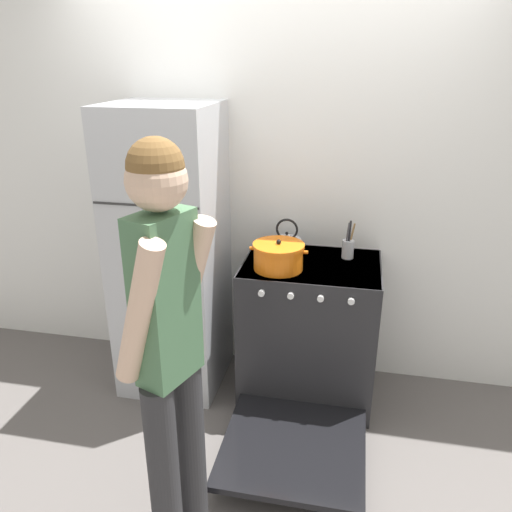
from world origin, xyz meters
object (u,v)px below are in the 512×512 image
at_px(tea_kettle, 287,244).
at_px(person, 169,343).
at_px(dutch_oven_pot, 278,256).
at_px(refrigerator, 171,253).
at_px(stove_range, 308,333).
at_px(utensil_jar, 348,247).

relative_size(tea_kettle, person, 0.13).
bearing_deg(tea_kettle, dutch_oven_pot, -93.36).
distance_m(refrigerator, stove_range, 0.99).
relative_size(dutch_oven_pot, tea_kettle, 1.47).
distance_m(dutch_oven_pot, utensil_jar, 0.46).
bearing_deg(refrigerator, stove_range, -1.88).
distance_m(stove_range, utensil_jar, 0.58).
relative_size(stove_range, tea_kettle, 5.82).
xyz_separation_m(utensil_jar, person, (-0.63, -1.32, 0.06)).
xyz_separation_m(tea_kettle, person, (-0.26, -1.31, 0.06)).
xyz_separation_m(refrigerator, tea_kettle, (0.71, 0.13, 0.07)).
bearing_deg(utensil_jar, tea_kettle, -179.16).
distance_m(dutch_oven_pot, tea_kettle, 0.24).
bearing_deg(dutch_oven_pot, refrigerator, 171.00).
height_order(refrigerator, stove_range, refrigerator).
bearing_deg(tea_kettle, refrigerator, -169.57).
height_order(dutch_oven_pot, utensil_jar, utensil_jar).
relative_size(utensil_jar, person, 0.13).
bearing_deg(tea_kettle, utensil_jar, 0.84).
relative_size(stove_range, dutch_oven_pot, 3.95).
distance_m(stove_range, person, 1.36).
relative_size(stove_range, person, 0.74).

